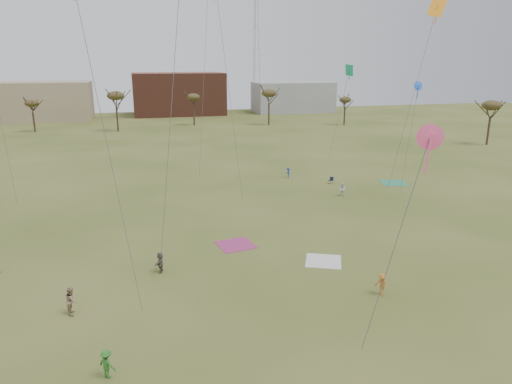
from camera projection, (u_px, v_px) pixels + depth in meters
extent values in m
plane|color=#3F4E18|center=(310.00, 338.00, 26.99)|extent=(260.00, 260.00, 0.00)
imported|color=#2B6D24|center=(107.00, 364.00, 23.50)|extent=(1.11, 1.08, 1.53)
imported|color=#92785D|center=(72.00, 300.00, 29.43)|extent=(0.68, 0.87, 1.79)
imported|color=brown|center=(160.00, 262.00, 35.25)|extent=(0.92, 1.55, 1.59)
imported|color=#BF6D23|center=(382.00, 284.00, 31.86)|extent=(1.01, 1.14, 1.53)
imported|color=silver|center=(342.00, 189.00, 55.16)|extent=(0.99, 0.99, 1.62)
imported|color=#22379C|center=(288.00, 173.00, 63.98)|extent=(0.53, 0.91, 1.39)
cube|color=silver|center=(323.00, 261.00, 37.37)|extent=(3.66, 3.66, 0.03)
cube|color=#A5326A|center=(236.00, 245.00, 40.66)|extent=(3.46, 3.46, 0.03)
cube|color=#328A61|center=(394.00, 183.00, 61.30)|extent=(3.93, 3.93, 0.03)
cube|color=#121933|center=(331.00, 181.00, 60.83)|extent=(0.70, 0.70, 0.04)
cube|color=#121933|center=(332.00, 178.00, 60.95)|extent=(0.41, 0.47, 0.44)
cylinder|color=#4C4C51|center=(107.00, 145.00, 27.87)|extent=(2.69, 5.57, 19.35)
cone|color=#F34D89|center=(430.00, 137.00, 22.42)|extent=(1.27, 0.09, 1.27)
cube|color=#F34D89|center=(428.00, 154.00, 22.64)|extent=(0.08, 0.08, 2.08)
cylinder|color=#4C4C51|center=(394.00, 248.00, 23.41)|extent=(3.03, 0.28, 10.98)
cube|color=orange|center=(437.00, 7.00, 49.12)|extent=(1.09, 1.09, 2.14)
cube|color=orange|center=(436.00, 14.00, 49.32)|extent=(0.08, 0.08, 1.93)
cylinder|color=#4C4C51|center=(411.00, 103.00, 52.01)|extent=(3.39, 1.36, 19.94)
cylinder|color=#4C4C51|center=(174.00, 75.00, 32.43)|extent=(3.47, 2.93, 27.11)
cone|color=blue|center=(418.00, 86.00, 53.83)|extent=(1.07, 0.08, 1.07)
cube|color=blue|center=(418.00, 92.00, 54.01)|extent=(0.08, 0.08, 1.75)
cylinder|color=#4C4C51|center=(409.00, 140.00, 53.30)|extent=(3.55, 3.66, 11.74)
cylinder|color=#4C4C51|center=(230.00, 98.00, 47.92)|extent=(2.36, 0.89, 21.58)
cylinder|color=#4C4C51|center=(0.00, 119.00, 48.72)|extent=(2.05, 4.86, 17.41)
cube|color=#178F67|center=(349.00, 70.00, 68.59)|extent=(0.87, 0.87, 1.71)
cube|color=#178F67|center=(349.00, 74.00, 68.76)|extent=(0.08, 0.08, 1.54)
cylinder|color=#4C4C51|center=(339.00, 116.00, 70.18)|extent=(2.56, 0.31, 13.15)
cylinder|color=#4C4C51|center=(204.00, 71.00, 60.27)|extent=(2.71, 3.75, 26.37)
cylinder|color=#3A2B1E|center=(34.00, 122.00, 104.62)|extent=(0.40, 0.40, 4.32)
ellipsoid|color=#473D1E|center=(32.00, 103.00, 103.49)|extent=(3.02, 3.02, 1.58)
cylinder|color=#3A2B1E|center=(117.00, 119.00, 105.20)|extent=(0.40, 0.40, 5.40)
ellipsoid|color=#473D1E|center=(115.00, 96.00, 103.79)|extent=(3.78, 3.78, 1.98)
cylinder|color=#3A2B1E|center=(194.00, 116.00, 115.33)|extent=(0.40, 0.40, 4.68)
ellipsoid|color=#473D1E|center=(193.00, 97.00, 114.11)|extent=(3.28, 3.28, 1.72)
cylinder|color=#3A2B1E|center=(269.00, 114.00, 115.97)|extent=(0.40, 0.40, 5.28)
ellipsoid|color=#473D1E|center=(269.00, 93.00, 114.60)|extent=(3.70, 3.70, 1.94)
cylinder|color=#3A2B1E|center=(344.00, 116.00, 115.92)|extent=(0.40, 0.40, 4.20)
ellipsoid|color=#473D1E|center=(345.00, 100.00, 114.82)|extent=(2.94, 2.94, 1.54)
cylinder|color=#3A2B1E|center=(488.00, 131.00, 88.55)|extent=(0.40, 0.40, 5.04)
ellipsoid|color=#473D1E|center=(492.00, 105.00, 87.24)|extent=(3.53, 3.53, 1.85)
cube|color=#937F60|center=(28.00, 101.00, 124.02)|extent=(32.00, 14.00, 10.00)
cube|color=brown|center=(178.00, 94.00, 138.29)|extent=(26.00, 16.00, 12.00)
cube|color=gray|center=(293.00, 97.00, 145.49)|extent=(24.00, 12.00, 9.00)
cylinder|color=#9EA3A8|center=(259.00, 49.00, 145.84)|extent=(0.16, 0.16, 38.00)
cylinder|color=#9EA3A8|center=(254.00, 49.00, 146.23)|extent=(0.16, 0.16, 38.00)
cylinder|color=#9EA3A8|center=(255.00, 49.00, 144.78)|extent=(0.16, 0.16, 38.00)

